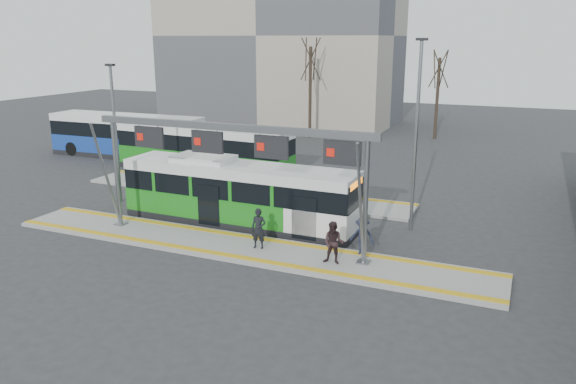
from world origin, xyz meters
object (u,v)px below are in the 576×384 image
gantry (231,149)px  passenger_b (334,243)px  passenger_a (259,229)px  passenger_c (362,236)px  hero_bus (239,194)px

gantry → passenger_b: gantry is taller
passenger_a → passenger_c: passenger_a is taller
gantry → passenger_b: size_ratio=7.57×
gantry → hero_bus: gantry is taller
gantry → passenger_b: (4.77, -0.50, -3.29)m
passenger_a → passenger_c: bearing=3.1°
passenger_a → passenger_b: (3.45, -0.35, -0.00)m
passenger_b → passenger_c: bearing=57.5°
hero_bus → passenger_c: hero_bus is taller
hero_bus → gantry: bearing=-65.9°
gantry → passenger_c: bearing=8.7°
hero_bus → passenger_a: size_ratio=6.80×
gantry → passenger_b: bearing=-6.0°
passenger_a → passenger_c: (4.22, 0.99, -0.06)m
gantry → hero_bus: size_ratio=1.11×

